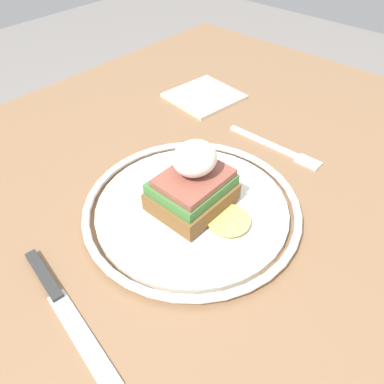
{
  "coord_description": "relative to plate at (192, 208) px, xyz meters",
  "views": [
    {
      "loc": [
        0.26,
        0.24,
        1.09
      ],
      "look_at": [
        0.01,
        0.02,
        0.78
      ],
      "focal_mm": 35.0,
      "sensor_mm": 36.0,
      "label": 1
    }
  ],
  "objects": [
    {
      "name": "knife",
      "position": [
        0.19,
        -0.01,
        -0.01
      ],
      "size": [
        0.04,
        0.19,
        0.01
      ],
      "color": "#2D2D2D",
      "rests_on": "dining_table"
    },
    {
      "name": "plate",
      "position": [
        0.0,
        0.0,
        0.0
      ],
      "size": [
        0.27,
        0.27,
        0.02
      ],
      "color": "silver",
      "rests_on": "dining_table"
    },
    {
      "name": "napkin",
      "position": [
        -0.24,
        -0.18,
        -0.0
      ],
      "size": [
        0.13,
        0.13,
        0.01
      ],
      "primitive_type": "cube",
      "rotation": [
        0.0,
        0.0,
        -0.13
      ],
      "color": "beige",
      "rests_on": "dining_table"
    },
    {
      "name": "fork",
      "position": [
        -0.19,
        0.01,
        -0.01
      ],
      "size": [
        0.02,
        0.16,
        0.0
      ],
      "color": "silver",
      "rests_on": "dining_table"
    },
    {
      "name": "dining_table",
      "position": [
        -0.01,
        -0.02,
        -0.11
      ],
      "size": [
        1.08,
        0.84,
        0.74
      ],
      "color": "#846042",
      "rests_on": "ground_plane"
    },
    {
      "name": "sandwich",
      "position": [
        -0.0,
        0.0,
        0.04
      ],
      "size": [
        0.1,
        0.12,
        0.09
      ],
      "color": "brown",
      "rests_on": "plate"
    }
  ]
}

